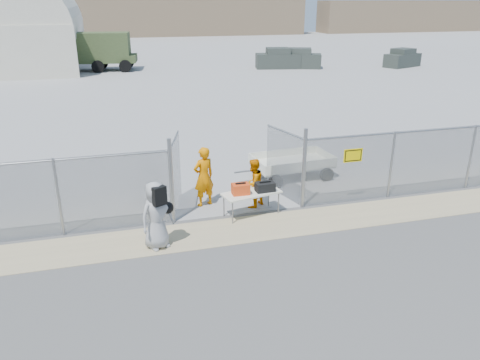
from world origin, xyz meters
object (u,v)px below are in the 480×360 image
object	(u,v)px
security_worker_left	(204,177)
visitor	(157,215)
security_worker_right	(253,183)
folding_table	(251,204)
utility_trailer	(292,165)

from	to	relation	value
security_worker_left	visitor	bearing A→B (deg)	34.00
security_worker_left	security_worker_right	distance (m)	1.54
folding_table	visitor	distance (m)	3.18
visitor	security_worker_right	bearing A→B (deg)	5.76
security_worker_right	visitor	distance (m)	3.61
folding_table	security_worker_right	bearing A→B (deg)	56.10
folding_table	visitor	bearing A→B (deg)	-169.05
folding_table	security_worker_right	xyz separation A→B (m)	(0.23, 0.58, 0.41)
security_worker_left	utility_trailer	world-z (taller)	security_worker_left
security_worker_right	utility_trailer	bearing A→B (deg)	-169.33
folding_table	utility_trailer	size ratio (longest dim) A/B	0.48
utility_trailer	security_worker_right	bearing A→B (deg)	-139.48
folding_table	visitor	size ratio (longest dim) A/B	0.95
security_worker_left	visitor	size ratio (longest dim) A/B	1.05
visitor	utility_trailer	size ratio (longest dim) A/B	0.50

